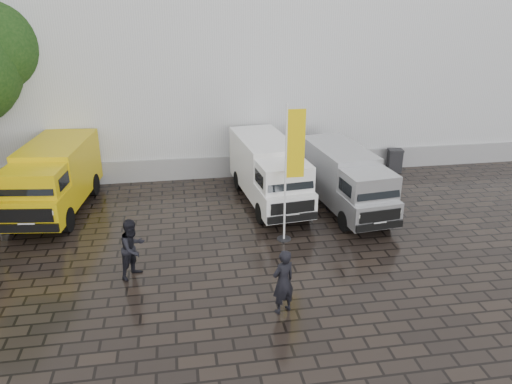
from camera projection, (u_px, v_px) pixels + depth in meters
ground at (304, 257)px, 16.46m from camera, size 120.00×120.00×0.00m
exhibition_hall at (273, 30)px, 29.11m from camera, size 44.00×16.00×12.00m
hall_plinth at (303, 163)px, 23.84m from camera, size 44.00×0.15×1.00m
van_yellow at (54, 180)px, 19.37m from camera, size 2.90×5.90×2.61m
van_white at (269, 173)px, 20.24m from camera, size 2.56×5.99×2.52m
van_silver at (346, 181)px, 19.57m from camera, size 2.45×5.67×2.38m
flagpole at (291, 167)px, 16.62m from camera, size 0.88×0.50×4.84m
wheelie_bin at (395, 160)px, 23.97m from camera, size 0.78×0.78×1.11m
person_front at (283, 282)px, 13.33m from camera, size 0.81×0.69×1.88m
person_tent at (133, 248)px, 15.04m from camera, size 1.14×1.16×1.89m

